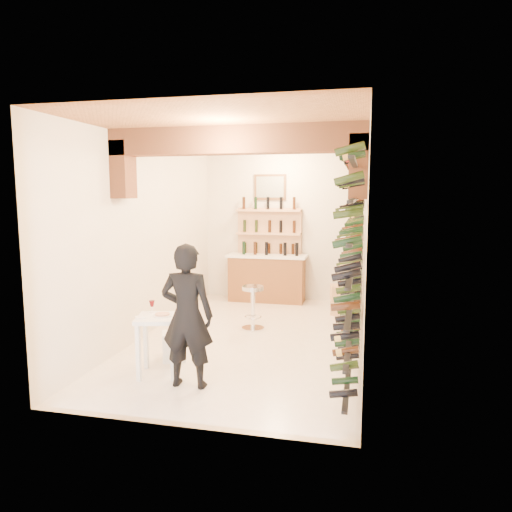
{
  "coord_description": "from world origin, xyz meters",
  "views": [
    {
      "loc": [
        1.73,
        -7.19,
        2.34
      ],
      "look_at": [
        0.0,
        0.3,
        1.3
      ],
      "focal_mm": 33.2,
      "sensor_mm": 36.0,
      "label": 1
    }
  ],
  "objects_px": {
    "tasting_table": "(158,327)",
    "chrome_barstool": "(253,304)",
    "person": "(187,316)",
    "wine_rack": "(351,245)",
    "crate_lower": "(345,309)",
    "back_counter": "(267,277)",
    "white_stool": "(174,346)"
  },
  "relations": [
    {
      "from": "tasting_table",
      "to": "chrome_barstool",
      "type": "bearing_deg",
      "value": 58.89
    },
    {
      "from": "tasting_table",
      "to": "person",
      "type": "height_order",
      "value": "person"
    },
    {
      "from": "wine_rack",
      "to": "person",
      "type": "distance_m",
      "value": 2.82
    },
    {
      "from": "chrome_barstool",
      "to": "crate_lower",
      "type": "height_order",
      "value": "chrome_barstool"
    },
    {
      "from": "tasting_table",
      "to": "back_counter",
      "type": "bearing_deg",
      "value": 69.77
    },
    {
      "from": "back_counter",
      "to": "white_stool",
      "type": "xyz_separation_m",
      "value": [
        -0.53,
        -3.86,
        -0.33
      ]
    },
    {
      "from": "white_stool",
      "to": "back_counter",
      "type": "bearing_deg",
      "value": 82.11
    },
    {
      "from": "white_stool",
      "to": "person",
      "type": "bearing_deg",
      "value": -57.1
    },
    {
      "from": "chrome_barstool",
      "to": "white_stool",
      "type": "bearing_deg",
      "value": -113.28
    },
    {
      "from": "back_counter",
      "to": "person",
      "type": "bearing_deg",
      "value": -90.13
    },
    {
      "from": "white_stool",
      "to": "crate_lower",
      "type": "height_order",
      "value": "white_stool"
    },
    {
      "from": "back_counter",
      "to": "crate_lower",
      "type": "relative_size",
      "value": 3.73
    },
    {
      "from": "crate_lower",
      "to": "person",
      "type": "bearing_deg",
      "value": -114.29
    },
    {
      "from": "back_counter",
      "to": "tasting_table",
      "type": "relative_size",
      "value": 1.82
    },
    {
      "from": "wine_rack",
      "to": "chrome_barstool",
      "type": "xyz_separation_m",
      "value": [
        -1.63,
        0.5,
        -1.11
      ]
    },
    {
      "from": "back_counter",
      "to": "tasting_table",
      "type": "height_order",
      "value": "back_counter"
    },
    {
      "from": "crate_lower",
      "to": "white_stool",
      "type": "bearing_deg",
      "value": -126.88
    },
    {
      "from": "chrome_barstool",
      "to": "crate_lower",
      "type": "distance_m",
      "value": 1.99
    },
    {
      "from": "white_stool",
      "to": "wine_rack",
      "type": "bearing_deg",
      "value": 27.08
    },
    {
      "from": "person",
      "to": "chrome_barstool",
      "type": "height_order",
      "value": "person"
    },
    {
      "from": "tasting_table",
      "to": "chrome_barstool",
      "type": "height_order",
      "value": "tasting_table"
    },
    {
      "from": "chrome_barstool",
      "to": "back_counter",
      "type": "bearing_deg",
      "value": 95.32
    },
    {
      "from": "person",
      "to": "chrome_barstool",
      "type": "relative_size",
      "value": 2.32
    },
    {
      "from": "crate_lower",
      "to": "chrome_barstool",
      "type": "bearing_deg",
      "value": -139.73
    },
    {
      "from": "wine_rack",
      "to": "white_stool",
      "type": "xyz_separation_m",
      "value": [
        -2.37,
        -1.21,
        -1.35
      ]
    },
    {
      "from": "back_counter",
      "to": "white_stool",
      "type": "distance_m",
      "value": 3.91
    },
    {
      "from": "wine_rack",
      "to": "tasting_table",
      "type": "relative_size",
      "value": 6.11
    },
    {
      "from": "back_counter",
      "to": "person",
      "type": "height_order",
      "value": "person"
    },
    {
      "from": "tasting_table",
      "to": "chrome_barstool",
      "type": "relative_size",
      "value": 1.24
    },
    {
      "from": "wine_rack",
      "to": "crate_lower",
      "type": "height_order",
      "value": "wine_rack"
    },
    {
      "from": "back_counter",
      "to": "chrome_barstool",
      "type": "xyz_separation_m",
      "value": [
        0.2,
        -2.15,
        -0.1
      ]
    },
    {
      "from": "tasting_table",
      "to": "crate_lower",
      "type": "relative_size",
      "value": 2.05
    }
  ]
}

